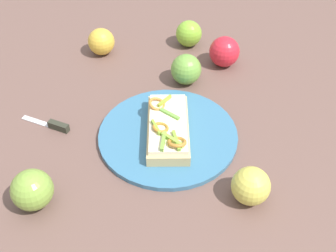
{
  "coord_description": "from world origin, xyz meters",
  "views": [
    {
      "loc": [
        0.6,
        -0.16,
        0.61
      ],
      "look_at": [
        0.0,
        0.0,
        0.03
      ],
      "focal_mm": 44.52,
      "sensor_mm": 36.0,
      "label": 1
    }
  ],
  "objects_px": {
    "apple_5": "(189,34)",
    "knife": "(53,125)",
    "apple_0": "(224,52)",
    "apple_3": "(32,190)",
    "plate": "(168,135)",
    "apple_1": "(186,69)",
    "apple_4": "(251,186)",
    "apple_2": "(101,42)",
    "sandwich": "(168,127)"
  },
  "relations": [
    {
      "from": "apple_0",
      "to": "apple_2",
      "type": "height_order",
      "value": "apple_0"
    },
    {
      "from": "apple_5",
      "to": "apple_3",
      "type": "bearing_deg",
      "value": -44.32
    },
    {
      "from": "plate",
      "to": "apple_1",
      "type": "xyz_separation_m",
      "value": [
        -0.17,
        0.09,
        0.03
      ]
    },
    {
      "from": "knife",
      "to": "sandwich",
      "type": "bearing_deg",
      "value": -163.52
    },
    {
      "from": "sandwich",
      "to": "apple_5",
      "type": "distance_m",
      "value": 0.36
    },
    {
      "from": "plate",
      "to": "apple_5",
      "type": "bearing_deg",
      "value": 155.99
    },
    {
      "from": "plate",
      "to": "knife",
      "type": "xyz_separation_m",
      "value": [
        -0.09,
        -0.23,
        0.0
      ]
    },
    {
      "from": "apple_4",
      "to": "apple_5",
      "type": "distance_m",
      "value": 0.52
    },
    {
      "from": "plate",
      "to": "apple_0",
      "type": "bearing_deg",
      "value": 136.69
    },
    {
      "from": "apple_3",
      "to": "apple_4",
      "type": "xyz_separation_m",
      "value": [
        0.09,
        0.37,
        -0.0
      ]
    },
    {
      "from": "apple_1",
      "to": "plate",
      "type": "bearing_deg",
      "value": -27.86
    },
    {
      "from": "plate",
      "to": "apple_0",
      "type": "height_order",
      "value": "apple_0"
    },
    {
      "from": "apple_1",
      "to": "apple_4",
      "type": "height_order",
      "value": "apple_1"
    },
    {
      "from": "plate",
      "to": "apple_3",
      "type": "bearing_deg",
      "value": -69.64
    },
    {
      "from": "plate",
      "to": "apple_5",
      "type": "height_order",
      "value": "apple_5"
    },
    {
      "from": "apple_2",
      "to": "knife",
      "type": "distance_m",
      "value": 0.3
    },
    {
      "from": "apple_0",
      "to": "apple_3",
      "type": "height_order",
      "value": "apple_0"
    },
    {
      "from": "plate",
      "to": "apple_0",
      "type": "xyz_separation_m",
      "value": [
        -0.22,
        0.2,
        0.03
      ]
    },
    {
      "from": "apple_1",
      "to": "apple_4",
      "type": "bearing_deg",
      "value": 1.39
    },
    {
      "from": "sandwich",
      "to": "apple_4",
      "type": "bearing_deg",
      "value": -137.53
    },
    {
      "from": "apple_5",
      "to": "knife",
      "type": "height_order",
      "value": "apple_5"
    },
    {
      "from": "apple_0",
      "to": "knife",
      "type": "bearing_deg",
      "value": -73.91
    },
    {
      "from": "apple_0",
      "to": "apple_4",
      "type": "distance_m",
      "value": 0.42
    },
    {
      "from": "apple_1",
      "to": "knife",
      "type": "distance_m",
      "value": 0.33
    },
    {
      "from": "knife",
      "to": "apple_3",
      "type": "bearing_deg",
      "value": 116.04
    },
    {
      "from": "apple_2",
      "to": "apple_4",
      "type": "height_order",
      "value": "same"
    },
    {
      "from": "apple_5",
      "to": "plate",
      "type": "bearing_deg",
      "value": -24.01
    },
    {
      "from": "apple_0",
      "to": "knife",
      "type": "distance_m",
      "value": 0.45
    },
    {
      "from": "apple_0",
      "to": "knife",
      "type": "relative_size",
      "value": 0.76
    },
    {
      "from": "apple_5",
      "to": "knife",
      "type": "distance_m",
      "value": 0.44
    },
    {
      "from": "apple_2",
      "to": "apple_1",
      "type": "bearing_deg",
      "value": 44.77
    },
    {
      "from": "plate",
      "to": "apple_2",
      "type": "relative_size",
      "value": 4.19
    },
    {
      "from": "apple_4",
      "to": "knife",
      "type": "xyz_separation_m",
      "value": [
        -0.28,
        -0.33,
        -0.03
      ]
    },
    {
      "from": "apple_4",
      "to": "apple_2",
      "type": "bearing_deg",
      "value": -161.13
    },
    {
      "from": "knife",
      "to": "plate",
      "type": "bearing_deg",
      "value": -163.19
    },
    {
      "from": "sandwich",
      "to": "apple_5",
      "type": "height_order",
      "value": "apple_5"
    },
    {
      "from": "apple_1",
      "to": "knife",
      "type": "relative_size",
      "value": 0.73
    },
    {
      "from": "plate",
      "to": "sandwich",
      "type": "relative_size",
      "value": 1.45
    },
    {
      "from": "apple_3",
      "to": "knife",
      "type": "xyz_separation_m",
      "value": [
        -0.19,
        0.04,
        -0.03
      ]
    },
    {
      "from": "apple_0",
      "to": "apple_4",
      "type": "height_order",
      "value": "apple_0"
    },
    {
      "from": "plate",
      "to": "sandwich",
      "type": "height_order",
      "value": "sandwich"
    },
    {
      "from": "apple_4",
      "to": "apple_3",
      "type": "bearing_deg",
      "value": -103.59
    },
    {
      "from": "apple_0",
      "to": "apple_3",
      "type": "bearing_deg",
      "value": -56.31
    },
    {
      "from": "plate",
      "to": "apple_4",
      "type": "xyz_separation_m",
      "value": [
        0.19,
        0.1,
        0.03
      ]
    },
    {
      "from": "apple_5",
      "to": "apple_0",
      "type": "bearing_deg",
      "value": 28.02
    },
    {
      "from": "apple_0",
      "to": "apple_3",
      "type": "relative_size",
      "value": 1.02
    },
    {
      "from": "apple_5",
      "to": "apple_4",
      "type": "bearing_deg",
      "value": -5.09
    },
    {
      "from": "knife",
      "to": "apple_5",
      "type": "bearing_deg",
      "value": -109.34
    },
    {
      "from": "apple_5",
      "to": "knife",
      "type": "relative_size",
      "value": 0.7
    },
    {
      "from": "apple_3",
      "to": "apple_0",
      "type": "bearing_deg",
      "value": 123.69
    }
  ]
}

